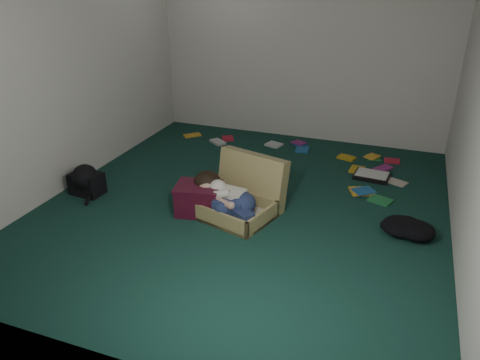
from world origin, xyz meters
The scene contains 11 objects.
floor centered at (0.00, 0.00, 0.00)m, with size 4.50×4.50×0.00m, color #13382F.
wall_back centered at (0.00, 2.25, 1.30)m, with size 4.50×4.50×0.00m, color silver.
wall_front centered at (0.00, -2.25, 1.30)m, with size 4.50×4.50×0.00m, color silver.
wall_left centered at (-2.00, 0.00, 1.30)m, with size 4.50×4.50×0.00m, color silver.
suitcase centered at (0.00, -0.13, 0.17)m, with size 0.93×0.92×0.56m.
person centered at (-0.10, -0.30, 0.21)m, with size 0.77×0.55×0.35m.
maroon_bin centered at (-0.38, -0.32, 0.15)m, with size 0.50×0.43×0.31m.
backpack centered at (-1.70, -0.35, 0.13)m, with size 0.43×0.34×0.26m, color black, non-canonical shape.
clothing_pile centered at (1.54, 0.03, 0.07)m, with size 0.47×0.38×0.15m, color black, non-canonical shape.
paper_tray centered at (1.17, 1.15, 0.03)m, with size 0.42×0.33×0.06m.
book_scatter centered at (0.44, 1.49, 0.01)m, with size 3.06×1.60×0.02m.
Camera 1 is at (1.44, -4.06, 2.29)m, focal length 35.00 mm.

